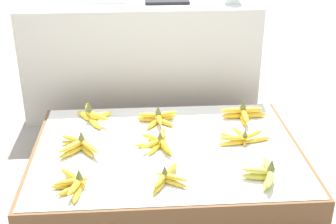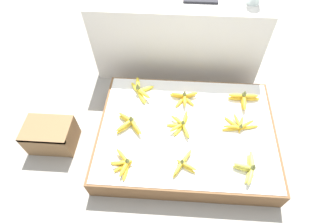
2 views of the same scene
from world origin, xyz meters
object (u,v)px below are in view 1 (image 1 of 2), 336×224
banana_bunch_front_midleft (167,177)px  banana_bunch_middle_left (79,146)px  banana_bunch_front_midright (265,173)px  banana_bunch_middle_midright (242,138)px  foam_tray_white (102,0)px  banana_bunch_middle_midleft (157,142)px  banana_bunch_back_left (93,115)px  banana_bunch_back_midright (243,113)px  banana_bunch_back_midleft (158,118)px  banana_bunch_front_left (73,184)px

banana_bunch_front_midleft → banana_bunch_middle_left: (-0.40, 0.29, 0.01)m
banana_bunch_front_midright → banana_bunch_middle_midright: bearing=94.8°
banana_bunch_front_midright → foam_tray_white: (-0.74, 1.22, 0.49)m
banana_bunch_front_midright → banana_bunch_middle_midleft: bearing=144.9°
banana_bunch_front_midright → foam_tray_white: foam_tray_white is taller
banana_bunch_front_midleft → foam_tray_white: bearing=104.7°
banana_bunch_front_midleft → banana_bunch_back_left: 0.72m
banana_bunch_middle_midleft → foam_tray_white: (-0.29, 0.90, 0.50)m
banana_bunch_back_midright → banana_bunch_front_midleft: bearing=-128.0°
banana_bunch_back_left → foam_tray_white: bearing=85.6°
banana_bunch_back_midright → banana_bunch_middle_midleft: bearing=-150.4°
banana_bunch_middle_left → banana_bunch_middle_midleft: 0.38m
foam_tray_white → banana_bunch_back_midleft: bearing=-64.5°
banana_bunch_back_left → banana_bunch_middle_left: bearing=-97.2°
banana_bunch_back_left → foam_tray_white: 0.77m
banana_bunch_middle_midleft → foam_tray_white: bearing=107.8°
banana_bunch_back_left → banana_bunch_back_midleft: size_ratio=1.13×
banana_bunch_front_left → banana_bunch_back_midright: size_ratio=0.87×
banana_bunch_front_midleft → banana_bunch_front_midright: bearing=-1.0°
banana_bunch_front_midleft → banana_bunch_middle_midright: same height
banana_bunch_front_midleft → banana_bunch_back_midleft: (-0.01, 0.57, 0.00)m
banana_bunch_front_left → foam_tray_white: size_ratio=0.76×
banana_bunch_front_midright → banana_bunch_back_midright: 0.59m
banana_bunch_front_left → banana_bunch_middle_left: size_ratio=1.05×
banana_bunch_middle_left → banana_bunch_back_midright: bearing=18.5°
banana_bunch_back_midright → banana_bunch_front_midright: bearing=-93.1°
banana_bunch_front_left → banana_bunch_middle_left: 0.32m
banana_bunch_front_left → foam_tray_white: bearing=86.4°
banana_bunch_middle_left → banana_bunch_middle_midleft: banana_bunch_middle_left is taller
banana_bunch_back_left → banana_bunch_back_midright: 0.82m
banana_bunch_middle_left → banana_bunch_middle_midright: banana_bunch_middle_left is taller
banana_bunch_back_left → banana_bunch_back_midright: (0.81, -0.04, 0.00)m
banana_bunch_middle_left → banana_bunch_middle_midright: 0.80m
banana_bunch_middle_midleft → banana_bunch_back_midleft: banana_bunch_back_midleft is taller
banana_bunch_back_midright → banana_bunch_back_midleft: bearing=-178.3°
banana_bunch_middle_left → banana_bunch_front_midleft: bearing=-36.0°
banana_bunch_middle_midright → foam_tray_white: foam_tray_white is taller
banana_bunch_front_midleft → banana_bunch_back_midright: bearing=52.0°
banana_bunch_middle_left → banana_bunch_back_midleft: 0.48m
banana_bunch_front_midleft → banana_bunch_middle_midleft: 0.31m
banana_bunch_front_left → banana_bunch_middle_left: bearing=91.6°
foam_tray_white → banana_bunch_back_midright: bearing=-39.2°
banana_bunch_front_midright → foam_tray_white: size_ratio=0.83×
foam_tray_white → banana_bunch_front_left: bearing=-93.6°
banana_bunch_back_midleft → banana_bunch_back_midright: banana_bunch_back_midright is taller
banana_bunch_front_midright → banana_bunch_back_midright: bearing=86.9°
banana_bunch_middle_midright → banana_bunch_back_left: size_ratio=1.07×
banana_bunch_middle_left → foam_tray_white: bearing=84.6°
banana_bunch_middle_left → banana_bunch_back_midright: banana_bunch_back_midright is taller
banana_bunch_front_midright → banana_bunch_middle_midleft: 0.55m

